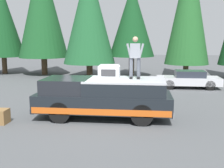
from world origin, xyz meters
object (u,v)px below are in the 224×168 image
(person_on_truck_bed, at_px, (135,56))
(parked_car_silver, at_px, (188,79))
(wooden_crate, at_px, (0,116))
(compressor_unit, at_px, (109,72))
(pickup_truck, at_px, (104,97))

(person_on_truck_bed, xyz_separation_m, parked_car_silver, (7.47, -3.31, -1.97))
(wooden_crate, bearing_deg, person_on_truck_bed, -75.32)
(person_on_truck_bed, relative_size, wooden_crate, 3.02)
(parked_car_silver, xyz_separation_m, wooden_crate, (-8.82, 8.45, -0.30))
(parked_car_silver, bearing_deg, person_on_truck_bed, 156.09)
(parked_car_silver, bearing_deg, wooden_crate, 136.23)
(person_on_truck_bed, distance_m, parked_car_silver, 8.41)
(compressor_unit, relative_size, parked_car_silver, 0.20)
(pickup_truck, distance_m, person_on_truck_bed, 2.11)
(pickup_truck, height_order, wooden_crate, pickup_truck)
(pickup_truck, distance_m, compressor_unit, 1.08)
(parked_car_silver, bearing_deg, pickup_truck, 148.91)
(compressor_unit, height_order, parked_car_silver, compressor_unit)
(pickup_truck, xyz_separation_m, person_on_truck_bed, (0.12, -1.27, 1.68))
(person_on_truck_bed, bearing_deg, pickup_truck, 95.62)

